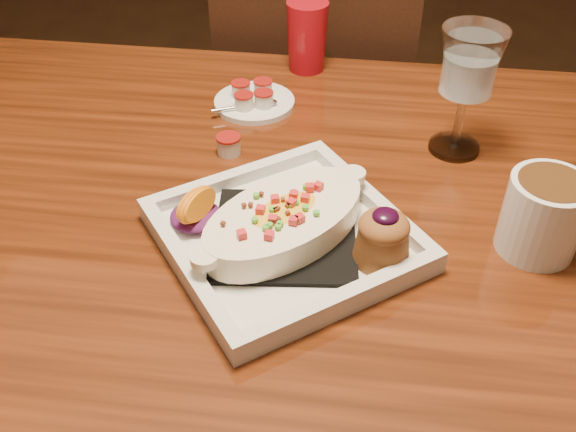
# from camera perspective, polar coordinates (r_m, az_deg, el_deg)

# --- Properties ---
(table) EXTENTS (1.50, 0.90, 0.75)m
(table) POSITION_cam_1_polar(r_m,az_deg,el_deg) (0.92, -1.26, -3.69)
(table) COLOR maroon
(table) RESTS_ON floor
(chair_far) EXTENTS (0.42, 0.42, 0.93)m
(chair_far) POSITION_cam_1_polar(r_m,az_deg,el_deg) (1.51, 2.51, 8.60)
(chair_far) COLOR black
(chair_far) RESTS_ON floor
(plate) EXTENTS (0.39, 0.39, 0.08)m
(plate) POSITION_cam_1_polar(r_m,az_deg,el_deg) (0.78, 0.35, -1.10)
(plate) COLOR silver
(plate) RESTS_ON table
(coffee_mug) EXTENTS (0.13, 0.10, 0.10)m
(coffee_mug) POSITION_cam_1_polar(r_m,az_deg,el_deg) (0.82, 22.02, 0.25)
(coffee_mug) COLOR silver
(coffee_mug) RESTS_ON table
(goblet) EXTENTS (0.09, 0.09, 0.19)m
(goblet) POSITION_cam_1_polar(r_m,az_deg,el_deg) (0.93, 15.80, 12.43)
(goblet) COLOR silver
(goblet) RESTS_ON table
(saucer) EXTENTS (0.13, 0.13, 0.09)m
(saucer) POSITION_cam_1_polar(r_m,az_deg,el_deg) (1.07, -3.12, 10.28)
(saucer) COLOR silver
(saucer) RESTS_ON table
(creamer_loose) EXTENTS (0.04, 0.04, 0.03)m
(creamer_loose) POSITION_cam_1_polar(r_m,az_deg,el_deg) (0.95, -5.29, 6.35)
(creamer_loose) COLOR silver
(creamer_loose) RESTS_ON table
(red_tumbler) EXTENTS (0.07, 0.07, 0.12)m
(red_tumbler) POSITION_cam_1_polar(r_m,az_deg,el_deg) (1.17, 1.70, 15.65)
(red_tumbler) COLOR #A80C17
(red_tumbler) RESTS_ON table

